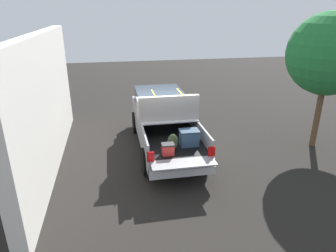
% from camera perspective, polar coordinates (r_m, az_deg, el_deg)
% --- Properties ---
extents(ground_plane, '(40.00, 40.00, 0.00)m').
position_cam_1_polar(ground_plane, '(11.26, -0.58, -4.12)').
color(ground_plane, black).
extents(pickup_truck, '(6.05, 2.06, 2.23)m').
position_cam_1_polar(pickup_truck, '(11.22, -0.92, 1.18)').
color(pickup_truck, gray).
rests_on(pickup_truck, ground_plane).
extents(building_facade, '(8.63, 0.36, 4.18)m').
position_cam_1_polar(building_facade, '(10.09, -22.13, 3.91)').
color(building_facade, silver).
rests_on(building_facade, ground_plane).
extents(tree_background, '(2.82, 2.82, 4.81)m').
position_cam_1_polar(tree_background, '(11.85, 28.15, 11.87)').
color(tree_background, brown).
rests_on(tree_background, ground_plane).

